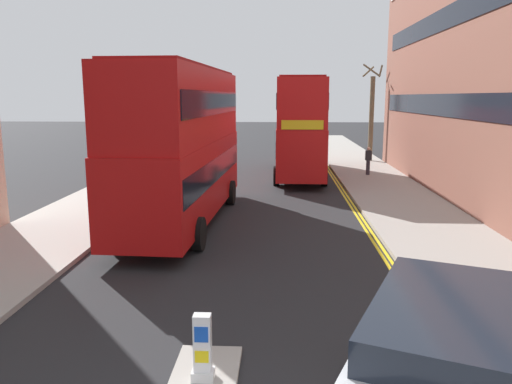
{
  "coord_description": "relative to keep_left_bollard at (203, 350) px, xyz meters",
  "views": [
    {
      "loc": [
        1.22,
        -3.71,
        4.6
      ],
      "look_at": [
        0.5,
        11.0,
        1.8
      ],
      "focal_mm": 35.18,
      "sensor_mm": 36.0,
      "label": 1
    }
  ],
  "objects": [
    {
      "name": "street_tree_mid",
      "position": [
        7.58,
        28.5,
        2.72
      ],
      "size": [
        1.37,
        1.54,
        6.69
      ],
      "color": "#6B6047",
      "rests_on": "sidewalk_right"
    },
    {
      "name": "double_decker_bus_away",
      "position": [
        -2.32,
        10.6,
        2.42
      ],
      "size": [
        3.17,
        10.91,
        5.64
      ],
      "color": "#B20F0F",
      "rests_on": "ground"
    },
    {
      "name": "traffic_island",
      "position": [
        0.0,
        0.0,
        -0.56
      ],
      "size": [
        1.1,
        2.2,
        0.1
      ],
      "primitive_type": "cube",
      "color": "#9E9991",
      "rests_on": "ground"
    },
    {
      "name": "keep_left_bollard",
      "position": [
        0.0,
        0.0,
        0.0
      ],
      "size": [
        0.36,
        0.28,
        1.11
      ],
      "color": "silver",
      "rests_on": "traffic_island"
    },
    {
      "name": "kerb_line_inner",
      "position": [
        4.24,
        10.34,
        -0.6
      ],
      "size": [
        0.1,
        56.0,
        0.01
      ],
      "primitive_type": "cube",
      "color": "yellow",
      "rests_on": "ground"
    },
    {
      "name": "double_decker_bus_oncoming",
      "position": [
        2.31,
        22.04,
        2.42
      ],
      "size": [
        2.88,
        10.83,
        5.64
      ],
      "color": "red",
      "rests_on": "ground"
    },
    {
      "name": "sidewalk_right",
      "position": [
        6.5,
        12.34,
        -0.54
      ],
      "size": [
        4.0,
        80.0,
        0.14
      ],
      "primitive_type": "cube",
      "color": "#9E9991",
      "rests_on": "ground"
    },
    {
      "name": "sidewalk_left",
      "position": [
        -6.5,
        12.34,
        -0.54
      ],
      "size": [
        4.0,
        80.0,
        0.14
      ],
      "primitive_type": "cube",
      "color": "#9E9991",
      "rests_on": "ground"
    },
    {
      "name": "kerb_line_outer",
      "position": [
        4.4,
        10.34,
        -0.6
      ],
      "size": [
        0.1,
        56.0,
        0.01
      ],
      "primitive_type": "cube",
      "color": "yellow",
      "rests_on": "ground"
    },
    {
      "name": "pedestrian_far",
      "position": [
        6.32,
        21.78,
        0.38
      ],
      "size": [
        0.34,
        0.22,
        1.62
      ],
      "color": "#2D2D38",
      "rests_on": "sidewalk_right"
    }
  ]
}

